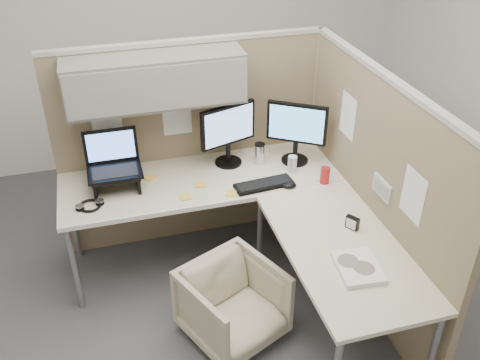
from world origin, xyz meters
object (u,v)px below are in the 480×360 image
object	(u,v)px
monitor_left	(228,130)
keyboard	(264,185)
desk	(249,210)
office_chair	(233,302)

from	to	relation	value
monitor_left	keyboard	size ratio (longest dim) A/B	1.13
desk	office_chair	world-z (taller)	desk
office_chair	keyboard	bearing A→B (deg)	32.52
desk	office_chair	xyz separation A→B (m)	(-0.22, -0.40, -0.40)
office_chair	keyboard	distance (m)	0.84
desk	keyboard	xyz separation A→B (m)	(0.17, 0.19, 0.05)
office_chair	desk	bearing A→B (deg)	37.15
desk	keyboard	distance (m)	0.25
monitor_left	keyboard	bearing A→B (deg)	-85.26
monitor_left	keyboard	distance (m)	0.48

